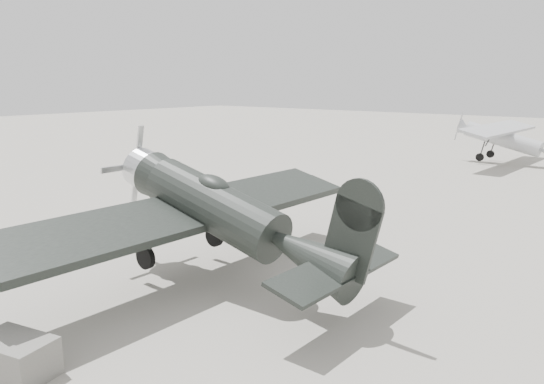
% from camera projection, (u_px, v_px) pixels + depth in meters
% --- Properties ---
extents(ground, '(160.00, 160.00, 0.00)m').
position_uv_depth(ground, '(257.00, 237.00, 20.32)').
color(ground, gray).
rests_on(ground, ground).
extents(lowwing_monoplane, '(9.06, 12.55, 4.08)m').
position_uv_depth(lowwing_monoplane, '(226.00, 214.00, 15.12)').
color(lowwing_monoplane, black).
rests_on(lowwing_monoplane, ground).
extents(highwing_monoplane, '(7.98, 11.21, 3.19)m').
position_uv_depth(highwing_monoplane, '(508.00, 137.00, 37.77)').
color(highwing_monoplane, '#A6A8AB').
rests_on(highwing_monoplane, ground).
extents(equipment_block, '(1.78, 1.32, 0.80)m').
position_uv_depth(equipment_block, '(15.00, 357.00, 10.72)').
color(equipment_block, slate).
rests_on(equipment_block, ground).
extents(sign_board, '(0.16, 0.85, 1.22)m').
position_uv_depth(sign_board, '(127.00, 218.00, 20.35)').
color(sign_board, '#333333').
rests_on(sign_board, ground).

